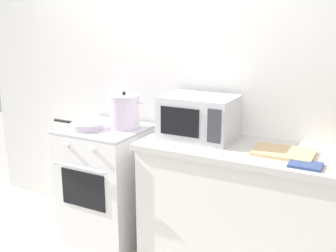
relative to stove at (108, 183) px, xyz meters
name	(u,v)px	position (x,y,z in m)	size (l,w,h in m)	color
back_wall	(203,85)	(0.65, 0.37, 0.79)	(4.40, 0.10, 2.50)	silver
lower_cabinet_right	(263,219)	(1.25, 0.02, -0.02)	(1.64, 0.56, 0.88)	white
countertop_right	(267,154)	(1.25, 0.02, 0.44)	(1.70, 0.60, 0.04)	beige
stove	(108,183)	(0.00, 0.00, 0.00)	(0.60, 0.64, 0.92)	white
stock_pot	(124,112)	(0.13, 0.07, 0.59)	(0.32, 0.24, 0.28)	silver
frying_pan	(86,126)	(-0.11, -0.10, 0.48)	(0.45, 0.25, 0.05)	silver
microwave	(199,117)	(0.75, 0.08, 0.61)	(0.50, 0.37, 0.30)	silver
cutting_board	(284,152)	(1.35, 0.00, 0.47)	(0.36, 0.26, 0.02)	tan
oven_mitt	(306,165)	(1.51, -0.16, 0.47)	(0.18, 0.14, 0.02)	#33477A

